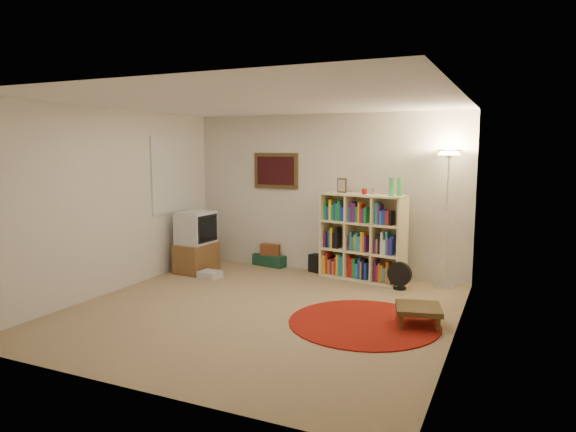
% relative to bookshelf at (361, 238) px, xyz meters
% --- Properties ---
extents(room, '(4.54, 4.54, 2.54)m').
position_rel_bookshelf_xyz_m(room, '(-0.74, -1.92, 0.63)').
color(room, '#977D58').
rests_on(room, ground).
extents(bookshelf, '(1.34, 0.61, 1.55)m').
position_rel_bookshelf_xyz_m(bookshelf, '(0.00, 0.00, 0.00)').
color(bookshelf, '#FFEDAA').
rests_on(bookshelf, ground).
extents(floor_lamp, '(0.43, 0.43, 1.95)m').
position_rel_bookshelf_xyz_m(floor_lamp, '(1.21, 0.05, 0.99)').
color(floor_lamp, white).
rests_on(floor_lamp, ground).
extents(floor_fan, '(0.35, 0.21, 0.39)m').
position_rel_bookshelf_xyz_m(floor_fan, '(0.65, -0.31, -0.43)').
color(floor_fan, black).
rests_on(floor_fan, ground).
extents(tv_stand, '(0.51, 0.69, 0.97)m').
position_rel_bookshelf_xyz_m(tv_stand, '(-2.54, -0.59, -0.16)').
color(tv_stand, brown).
rests_on(tv_stand, ground).
extents(dvd_box, '(0.34, 0.29, 0.11)m').
position_rel_bookshelf_xyz_m(dvd_box, '(-2.12, -0.86, -0.57)').
color(dvd_box, silver).
rests_on(dvd_box, ground).
extents(suitcase, '(0.65, 0.48, 0.19)m').
position_rel_bookshelf_xyz_m(suitcase, '(-1.64, 0.33, -0.53)').
color(suitcase, '#163D2C').
rests_on(suitcase, ground).
extents(wicker_basket, '(0.36, 0.28, 0.19)m').
position_rel_bookshelf_xyz_m(wicker_basket, '(-1.64, 0.28, -0.34)').
color(wicker_basket, brown).
rests_on(wicker_basket, suitcase).
extents(duffel_bag, '(0.49, 0.46, 0.28)m').
position_rel_bookshelf_xyz_m(duffel_bag, '(-0.67, 0.22, -0.49)').
color(duffel_bag, black).
rests_on(duffel_bag, ground).
extents(paper_towel, '(0.15, 0.15, 0.25)m').
position_rel_bookshelf_xyz_m(paper_towel, '(-0.57, 0.21, -0.50)').
color(paper_towel, silver).
rests_on(paper_towel, ground).
extents(red_rug, '(1.71, 1.71, 0.02)m').
position_rel_bookshelf_xyz_m(red_rug, '(0.59, -1.89, -0.62)').
color(red_rug, maroon).
rests_on(red_rug, ground).
extents(side_table, '(0.60, 0.60, 0.23)m').
position_rel_bookshelf_xyz_m(side_table, '(1.16, -1.71, -0.44)').
color(side_table, '#402F16').
rests_on(side_table, ground).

